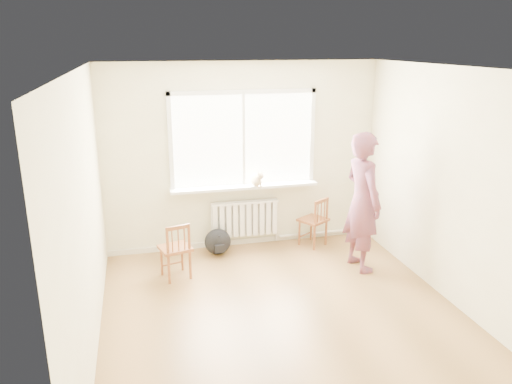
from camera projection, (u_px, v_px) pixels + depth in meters
floor at (287, 320)px, 5.51m from camera, size 4.50×4.50×0.00m
ceiling at (292, 69)px, 4.73m from camera, size 4.50×4.50×0.00m
back_wall at (243, 157)px, 7.21m from camera, size 4.00×0.01×2.70m
window at (243, 136)px, 7.10m from camera, size 2.12×0.05×1.42m
windowsill at (245, 187)px, 7.23m from camera, size 2.15×0.22×0.04m
radiator at (245, 218)px, 7.39m from camera, size 1.00×0.12×0.55m
heating_pipe at (322, 233)px, 7.81m from camera, size 1.40×0.04×0.04m
baseboard at (244, 241)px, 7.58m from camera, size 4.00×0.03×0.08m
chair_left at (176, 251)px, 6.38m from camera, size 0.46×0.45×0.76m
chair_right at (315, 222)px, 7.41m from camera, size 0.50×0.50×0.75m
person at (363, 202)px, 6.54m from camera, size 0.53×0.73×1.86m
cat at (257, 180)px, 7.16m from camera, size 0.22×0.36×0.25m
backpack at (218, 242)px, 7.17m from camera, size 0.45×0.39×0.38m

